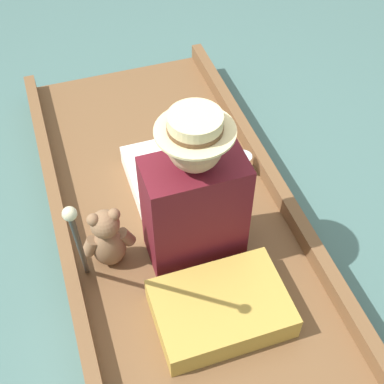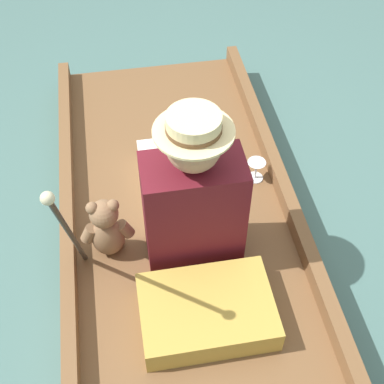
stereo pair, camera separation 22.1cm
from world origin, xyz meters
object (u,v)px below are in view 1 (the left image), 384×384
at_px(teddy_bear, 108,239).
at_px(wine_glass, 243,160).
at_px(seated_person, 188,193).
at_px(walking_cane, 79,244).

height_order(teddy_bear, wine_glass, teddy_bear).
xyz_separation_m(seated_person, wine_glass, (0.39, 0.29, -0.20)).
relative_size(teddy_bear, walking_cane, 0.40).
height_order(seated_person, teddy_bear, seated_person).
distance_m(seated_person, wine_glass, 0.53).
xyz_separation_m(teddy_bear, wine_glass, (0.76, 0.33, -0.08)).
bearing_deg(wine_glass, teddy_bear, -156.59).
bearing_deg(wine_glass, walking_cane, -146.69).
distance_m(seated_person, teddy_bear, 0.40).
distance_m(teddy_bear, walking_cane, 0.44).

